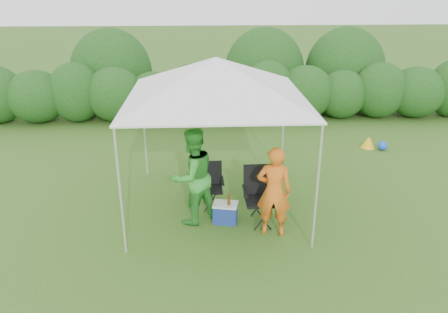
{
  "coord_description": "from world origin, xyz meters",
  "views": [
    {
      "loc": [
        -0.22,
        -6.94,
        4.06
      ],
      "look_at": [
        0.13,
        0.4,
        1.05
      ],
      "focal_mm": 35.0,
      "sensor_mm": 36.0,
      "label": 1
    }
  ],
  "objects_px": {
    "canopy": "(216,78)",
    "woman": "(193,176)",
    "chair_right": "(261,191)",
    "chair_left": "(210,182)",
    "cooler": "(225,213)",
    "man": "(274,192)"
  },
  "relations": [
    {
      "from": "canopy",
      "to": "woman",
      "type": "relative_size",
      "value": 1.77
    },
    {
      "from": "chair_right",
      "to": "man",
      "type": "height_order",
      "value": "man"
    },
    {
      "from": "chair_right",
      "to": "woman",
      "type": "height_order",
      "value": "woman"
    },
    {
      "from": "chair_left",
      "to": "cooler",
      "type": "xyz_separation_m",
      "value": [
        0.27,
        -0.66,
        -0.3
      ]
    },
    {
      "from": "chair_left",
      "to": "man",
      "type": "height_order",
      "value": "man"
    },
    {
      "from": "canopy",
      "to": "woman",
      "type": "height_order",
      "value": "canopy"
    },
    {
      "from": "man",
      "to": "cooler",
      "type": "relative_size",
      "value": 3.26
    },
    {
      "from": "chair_left",
      "to": "woman",
      "type": "relative_size",
      "value": 0.49
    },
    {
      "from": "canopy",
      "to": "chair_right",
      "type": "relative_size",
      "value": 3.04
    },
    {
      "from": "canopy",
      "to": "chair_left",
      "type": "bearing_deg",
      "value": 167.38
    },
    {
      "from": "chair_right",
      "to": "chair_left",
      "type": "distance_m",
      "value": 1.1
    },
    {
      "from": "woman",
      "to": "cooler",
      "type": "distance_m",
      "value": 0.9
    },
    {
      "from": "woman",
      "to": "canopy",
      "type": "bearing_deg",
      "value": -164.2
    },
    {
      "from": "chair_left",
      "to": "chair_right",
      "type": "bearing_deg",
      "value": -36.67
    },
    {
      "from": "canopy",
      "to": "woman",
      "type": "bearing_deg",
      "value": -128.17
    },
    {
      "from": "chair_left",
      "to": "woman",
      "type": "bearing_deg",
      "value": -118.61
    },
    {
      "from": "chair_right",
      "to": "cooler",
      "type": "relative_size",
      "value": 2.1
    },
    {
      "from": "chair_left",
      "to": "cooler",
      "type": "height_order",
      "value": "chair_left"
    },
    {
      "from": "canopy",
      "to": "cooler",
      "type": "height_order",
      "value": "canopy"
    },
    {
      "from": "chair_right",
      "to": "chair_left",
      "type": "relative_size",
      "value": 1.2
    },
    {
      "from": "chair_left",
      "to": "cooler",
      "type": "bearing_deg",
      "value": -69.47
    },
    {
      "from": "man",
      "to": "cooler",
      "type": "distance_m",
      "value": 1.07
    }
  ]
}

